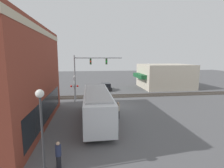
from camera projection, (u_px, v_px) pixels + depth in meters
ground_plane at (117, 106)px, 23.09m from camera, size 120.00×120.00×0.00m
shop_building at (165, 76)px, 36.98m from camera, size 8.69×11.10×4.93m
city_bus at (97, 105)px, 17.56m from camera, size 10.49×2.59×3.07m
traffic_signal_gantry at (88, 67)px, 26.56m from camera, size 0.42×7.35×6.72m
crossing_signal at (74, 86)px, 25.09m from camera, size 1.41×1.18×3.81m
streetlamp at (42, 126)px, 9.05m from camera, size 0.44×0.44×4.83m
rail_track_near at (111, 96)px, 28.96m from camera, size 2.60×60.00×0.15m
parked_car_black at (106, 87)px, 34.44m from camera, size 4.23×1.82×1.40m
pedestrian_near_bus at (118, 110)px, 18.32m from camera, size 0.34×0.34×1.80m
pedestrian_by_lamp at (58, 155)px, 10.10m from camera, size 0.34×0.34×1.64m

